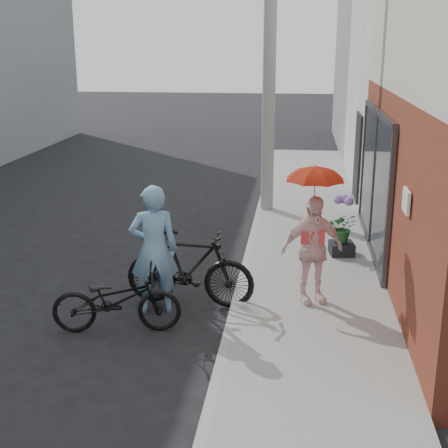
% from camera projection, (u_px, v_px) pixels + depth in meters
% --- Properties ---
extents(ground, '(80.00, 80.00, 0.00)m').
position_uv_depth(ground, '(163.00, 325.00, 8.61)').
color(ground, black).
rests_on(ground, ground).
extents(sidewalk, '(2.20, 24.00, 0.12)m').
position_uv_depth(sidewalk, '(314.00, 276.00, 10.25)').
color(sidewalk, gray).
rests_on(sidewalk, ground).
extents(curb, '(0.12, 24.00, 0.12)m').
position_uv_depth(curb, '(244.00, 273.00, 10.39)').
color(curb, '#9E9E99').
rests_on(curb, ground).
extents(utility_pole, '(0.28, 0.28, 7.00)m').
position_uv_depth(utility_pole, '(270.00, 54.00, 13.21)').
color(utility_pole, '#9E9E99').
rests_on(utility_pole, ground).
extents(officer, '(0.78, 0.62, 1.88)m').
position_uv_depth(officer, '(154.00, 250.00, 8.81)').
color(officer, '#6A97BC').
rests_on(officer, ground).
extents(bike_left, '(1.80, 0.88, 0.90)m').
position_uv_depth(bike_left, '(117.00, 300.00, 8.32)').
color(bike_left, black).
rests_on(bike_left, ground).
extents(bike_right, '(1.96, 0.68, 1.15)m').
position_uv_depth(bike_right, '(190.00, 268.00, 9.13)').
color(bike_right, black).
rests_on(bike_right, ground).
extents(kimono_woman, '(1.00, 0.70, 1.58)m').
position_uv_depth(kimono_woman, '(312.00, 250.00, 8.89)').
color(kimono_woman, '#F3CCCB').
rests_on(kimono_woman, sidewalk).
extents(parasol, '(0.80, 0.80, 0.70)m').
position_uv_depth(parasol, '(315.00, 171.00, 8.57)').
color(parasol, red).
rests_on(parasol, kimono_woman).
extents(planter, '(0.47, 0.47, 0.22)m').
position_uv_depth(planter, '(342.00, 248.00, 11.09)').
color(planter, black).
rests_on(planter, sidewalk).
extents(potted_plant, '(0.50, 0.43, 0.55)m').
position_uv_depth(potted_plant, '(343.00, 228.00, 10.98)').
color(potted_plant, '#235826').
rests_on(potted_plant, planter).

